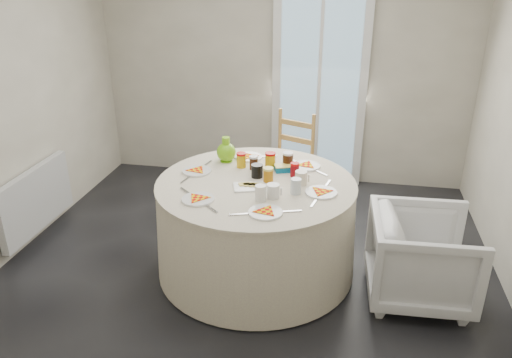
% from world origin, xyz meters
% --- Properties ---
extents(floor, '(4.00, 4.00, 0.00)m').
position_xyz_m(floor, '(0.00, 0.00, 0.00)').
color(floor, black).
rests_on(floor, ground).
extents(wall_back, '(4.00, 0.02, 2.60)m').
position_xyz_m(wall_back, '(0.00, 2.00, 1.30)').
color(wall_back, '#BCB5A3').
rests_on(wall_back, floor).
extents(glass_door, '(1.00, 0.08, 2.10)m').
position_xyz_m(glass_door, '(0.40, 1.95, 1.05)').
color(glass_door, silver).
rests_on(glass_door, floor).
extents(radiator, '(0.07, 1.00, 0.55)m').
position_xyz_m(radiator, '(-1.94, 0.20, 0.38)').
color(radiator, silver).
rests_on(radiator, floor).
extents(table, '(1.58, 1.58, 0.80)m').
position_xyz_m(table, '(0.07, 0.07, 0.38)').
color(table, beige).
rests_on(table, floor).
extents(wooden_chair, '(0.56, 0.55, 0.98)m').
position_xyz_m(wooden_chair, '(0.16, 1.22, 0.47)').
color(wooden_chair, '#B29843').
rests_on(wooden_chair, floor).
extents(armchair, '(0.71, 0.76, 0.75)m').
position_xyz_m(armchair, '(1.33, -0.07, 0.39)').
color(armchair, silver).
rests_on(armchair, floor).
extents(place_settings, '(1.58, 1.58, 0.02)m').
position_xyz_m(place_settings, '(0.07, 0.07, 0.77)').
color(place_settings, white).
rests_on(place_settings, table).
extents(jar_cluster, '(0.57, 0.41, 0.15)m').
position_xyz_m(jar_cluster, '(0.11, 0.29, 0.82)').
color(jar_cluster, '#B05B14').
rests_on(jar_cluster, table).
extents(butter_tub, '(0.16, 0.14, 0.05)m').
position_xyz_m(butter_tub, '(0.24, 0.32, 0.79)').
color(butter_tub, '#065F8C').
rests_on(butter_tub, table).
extents(green_pitcher, '(0.21, 0.21, 0.21)m').
position_xyz_m(green_pitcher, '(-0.25, 0.45, 0.87)').
color(green_pitcher, '#6FBF15').
rests_on(green_pitcher, table).
extents(cheese_platter, '(0.30, 0.23, 0.03)m').
position_xyz_m(cheese_platter, '(0.05, -0.03, 0.77)').
color(cheese_platter, white).
rests_on(cheese_platter, table).
extents(mugs_glasses, '(0.81, 0.81, 0.13)m').
position_xyz_m(mugs_glasses, '(0.24, 0.05, 0.81)').
color(mugs_glasses, '#B0B0B0').
rests_on(mugs_glasses, table).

